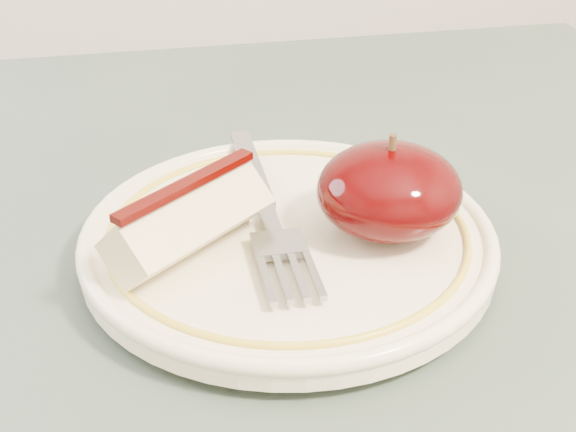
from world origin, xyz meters
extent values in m
cylinder|color=brown|center=(0.40, 0.40, 0.35)|extent=(0.05, 0.05, 0.71)
cube|color=#415047|center=(0.00, 0.00, 0.73)|extent=(0.90, 0.90, 0.04)
cylinder|color=white|center=(0.09, 0.09, 0.75)|extent=(0.12, 0.12, 0.01)
cylinder|color=white|center=(0.09, 0.09, 0.76)|extent=(0.22, 0.22, 0.01)
torus|color=white|center=(0.09, 0.09, 0.77)|extent=(0.22, 0.22, 0.01)
torus|color=gold|center=(0.09, 0.09, 0.77)|extent=(0.20, 0.20, 0.00)
ellipsoid|color=black|center=(0.14, 0.08, 0.79)|extent=(0.08, 0.07, 0.05)
cylinder|color=#472D19|center=(0.14, 0.08, 0.82)|extent=(0.00, 0.00, 0.01)
cube|color=beige|center=(0.04, 0.07, 0.79)|extent=(0.09, 0.09, 0.04)
cube|color=#330301|center=(0.04, 0.07, 0.81)|extent=(0.07, 0.06, 0.00)
cube|color=gray|center=(0.08, 0.15, 0.77)|extent=(0.01, 0.10, 0.00)
cube|color=gray|center=(0.08, 0.09, 0.77)|extent=(0.01, 0.03, 0.00)
cube|color=gray|center=(0.08, 0.07, 0.77)|extent=(0.03, 0.02, 0.00)
cube|color=gray|center=(0.09, 0.04, 0.77)|extent=(0.00, 0.04, 0.00)
cube|color=gray|center=(0.09, 0.04, 0.77)|extent=(0.00, 0.04, 0.00)
cube|color=gray|center=(0.08, 0.04, 0.77)|extent=(0.00, 0.04, 0.00)
cube|color=gray|center=(0.07, 0.04, 0.77)|extent=(0.00, 0.04, 0.00)
camera|label=1|loc=(0.02, -0.27, 1.00)|focal=50.00mm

